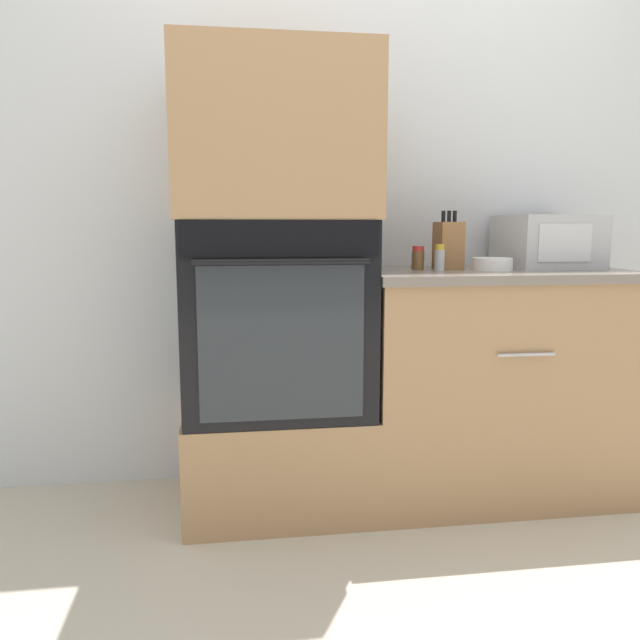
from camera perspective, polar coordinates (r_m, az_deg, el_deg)
The scene contains 12 objects.
ground_plane at distance 2.42m, azimuth 5.62°, elevation -18.66°, with size 12.00×12.00×0.00m, color beige.
wall_back at distance 2.77m, azimuth 2.83°, elevation 11.56°, with size 8.00×0.05×2.50m.
oven_cabinet_base at distance 2.56m, azimuth -3.95°, elevation -12.17°, with size 0.71×0.60×0.40m.
wall_oven at distance 2.41m, azimuth -4.09°, elevation 0.43°, with size 0.69×0.64×0.73m.
oven_cabinet_upper at distance 2.41m, azimuth -4.27°, elevation 16.16°, with size 0.71×0.60×0.60m.
counter_unit at distance 2.68m, azimuth 15.19°, elevation -5.47°, with size 1.07×0.63×0.93m.
microwave at distance 2.80m, azimuth 20.03°, elevation 6.76°, with size 0.35×0.37×0.22m.
knife_block at distance 2.59m, azimuth 11.64°, elevation 6.72°, with size 0.10×0.12×0.23m.
bowl at distance 2.56m, azimuth 15.49°, elevation 4.95°, with size 0.16×0.16×0.05m.
condiment_jar_near at distance 2.77m, azimuth 12.42°, elevation 5.58°, with size 0.05×0.05×0.08m.
condiment_jar_mid at distance 2.55m, azimuth 8.94°, elevation 5.61°, with size 0.05×0.05×0.09m.
condiment_jar_far at distance 2.50m, azimuth 10.88°, elevation 5.61°, with size 0.04×0.04×0.10m.
Camera 1 is at (-0.53, -2.09, 1.11)m, focal length 35.00 mm.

